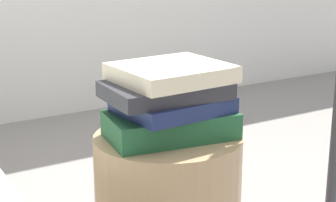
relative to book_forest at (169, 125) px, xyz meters
name	(u,v)px	position (x,y,z in m)	size (l,w,h in m)	color
book_forest	(169,125)	(0.00, 0.00, 0.00)	(0.28, 0.16, 0.06)	#1E512D
book_navy	(173,104)	(0.01, 0.00, 0.05)	(0.23, 0.19, 0.04)	#19234C
book_charcoal	(166,90)	(-0.01, 0.00, 0.08)	(0.26, 0.18, 0.03)	#28282D
book_cream	(171,73)	(0.01, 0.01, 0.12)	(0.24, 0.21, 0.04)	beige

